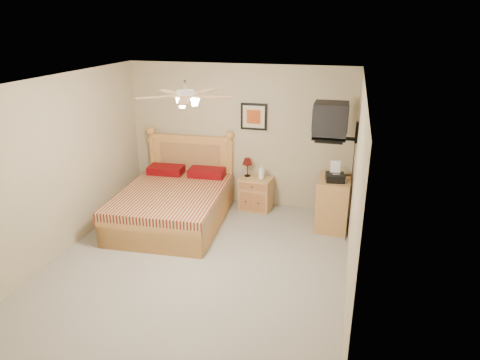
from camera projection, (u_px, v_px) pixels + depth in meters
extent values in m
plane|color=gray|center=(198.00, 264.00, 5.95)|extent=(4.50, 4.50, 0.00)
cube|color=white|center=(191.00, 81.00, 5.07)|extent=(4.00, 4.50, 0.04)
cube|color=tan|center=(239.00, 136.00, 7.55)|extent=(4.00, 0.04, 2.50)
cube|color=tan|center=(99.00, 274.00, 3.47)|extent=(4.00, 0.04, 2.50)
cube|color=tan|center=(60.00, 167.00, 5.98)|extent=(0.04, 4.50, 2.50)
cube|color=tan|center=(355.00, 194.00, 5.04)|extent=(0.04, 4.50, 2.50)
cube|color=tan|center=(256.00, 193.00, 7.57)|extent=(0.58, 0.46, 0.59)
imported|color=white|center=(261.00, 172.00, 7.39)|extent=(0.10, 0.10, 0.25)
cube|color=black|center=(254.00, 117.00, 7.33)|extent=(0.46, 0.04, 0.46)
cube|color=olive|center=(333.00, 203.00, 6.88)|extent=(0.53, 0.73, 0.84)
imported|color=#BEB09A|center=(335.00, 173.00, 6.95)|extent=(0.26, 0.29, 0.02)
imported|color=tan|center=(337.00, 171.00, 6.93)|extent=(0.30, 0.35, 0.02)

